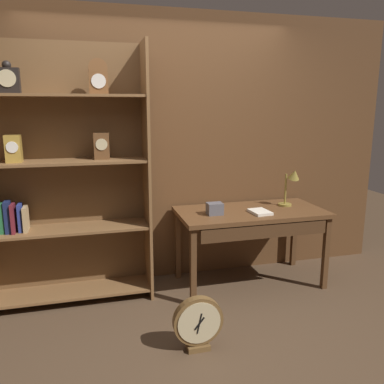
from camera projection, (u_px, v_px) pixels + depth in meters
The scene contains 8 objects.
ground_plane at pixel (197, 346), 2.87m from camera, with size 10.00×10.00×0.00m, color #4C3826.
back_wood_panel at pixel (161, 150), 3.83m from camera, with size 4.80×0.05×2.60m, color brown.
bookshelf at pixel (58, 180), 3.35m from camera, with size 1.46×0.37×2.25m.
workbench at pixel (252, 219), 3.75m from camera, with size 1.40×0.70×0.75m.
desk_lamp at pixel (291, 182), 3.86m from camera, with size 0.18×0.18×0.38m.
toolbox_small at pixel (215, 209), 3.60m from camera, with size 0.14×0.11×0.11m, color #595960.
open_repair_manual at pixel (260, 212), 3.65m from camera, with size 0.16×0.22×0.03m, color silver.
round_clock_large at pixel (198, 323), 2.80m from camera, with size 0.36×0.11×0.40m.
Camera 1 is at (-0.69, -2.47, 1.71)m, focal length 36.80 mm.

